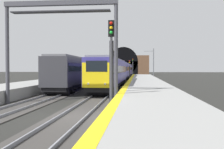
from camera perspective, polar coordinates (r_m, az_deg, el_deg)
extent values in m
plane|color=black|center=(14.27, -8.34, -9.45)|extent=(320.00, 320.00, 0.00)
cube|color=gray|center=(13.80, 9.83, -7.73)|extent=(112.00, 4.69, 1.00)
cube|color=yellow|center=(13.74, 1.05, -5.63)|extent=(112.00, 0.50, 0.01)
cube|color=#383533|center=(14.27, -8.35, -9.33)|extent=(160.00, 2.77, 0.06)
cube|color=gray|center=(14.44, -11.14, -8.79)|extent=(160.00, 0.07, 0.15)
cube|color=gray|center=(14.09, -5.48, -9.02)|extent=(160.00, 0.07, 0.15)
cube|color=gray|center=(15.61, -22.15, -8.10)|extent=(160.00, 0.07, 0.15)
cube|color=navy|center=(32.00, -0.36, 0.76)|extent=(19.22, 3.06, 2.70)
cube|color=black|center=(32.00, -0.36, 1.17)|extent=(18.45, 3.07, 0.83)
cube|color=slate|center=(32.02, -0.36, 3.36)|extent=(18.64, 2.64, 0.20)
cube|color=black|center=(32.05, -0.36, -1.98)|extent=(18.83, 2.72, 0.51)
cylinder|color=black|center=(23.85, -2.87, -3.94)|extent=(0.96, 2.52, 0.91)
cylinder|color=black|center=(25.62, -2.19, -3.57)|extent=(0.96, 2.52, 0.91)
cylinder|color=black|center=(38.56, 0.86, -1.88)|extent=(0.96, 2.52, 0.91)
cylinder|color=black|center=(40.35, 1.12, -1.73)|extent=(0.96, 2.52, 0.91)
cube|color=yellow|center=(22.49, -3.43, -0.15)|extent=(0.17, 2.61, 2.21)
cube|color=black|center=(22.43, -3.45, 1.85)|extent=(0.07, 1.90, 0.97)
sphere|color=#F2EACC|center=(22.34, -1.56, -2.10)|extent=(0.20, 0.20, 0.20)
sphere|color=#F2EACC|center=(22.61, -5.32, -2.06)|extent=(0.20, 0.20, 0.20)
cube|color=navy|center=(51.78, 2.00, 1.02)|extent=(19.22, 3.06, 2.70)
cube|color=black|center=(51.78, 2.00, 1.30)|extent=(18.45, 3.07, 0.80)
cube|color=slate|center=(51.79, 2.00, 2.63)|extent=(18.64, 2.64, 0.20)
cube|color=black|center=(51.81, 2.00, -0.68)|extent=(18.83, 2.72, 0.51)
cylinder|color=black|center=(43.31, 1.05, -1.52)|extent=(0.96, 2.52, 0.91)
cylinder|color=black|center=(45.10, 1.28, -1.40)|extent=(0.96, 2.52, 0.91)
cylinder|color=black|center=(58.55, 2.55, -0.75)|extent=(0.96, 2.52, 0.91)
cylinder|color=black|center=(60.35, 2.68, -0.68)|extent=(0.96, 2.52, 0.91)
cube|color=navy|center=(71.59, 3.06, 1.14)|extent=(19.22, 3.06, 2.70)
cube|color=black|center=(71.59, 3.06, 1.38)|extent=(18.45, 3.07, 0.76)
cube|color=slate|center=(71.60, 3.06, 2.30)|extent=(18.64, 2.64, 0.20)
cube|color=black|center=(71.62, 3.05, -0.09)|extent=(18.83, 2.72, 0.51)
cylinder|color=black|center=(63.07, 2.54, -0.59)|extent=(0.96, 2.52, 0.91)
cylinder|color=black|center=(64.87, 2.66, -0.53)|extent=(0.96, 2.52, 0.91)
cylinder|color=black|center=(78.39, 3.38, -0.19)|extent=(0.96, 2.52, 0.91)
cylinder|color=black|center=(80.18, 3.46, -0.16)|extent=(0.96, 2.52, 0.91)
cube|color=#333338|center=(33.11, -8.10, 0.83)|extent=(18.91, 3.10, 2.91)
cube|color=black|center=(33.11, -8.10, 1.59)|extent=(18.15, 3.12, 0.83)
cube|color=slate|center=(33.13, -8.11, 3.52)|extent=(18.33, 2.69, 0.20)
cube|color=black|center=(33.17, -8.09, -1.98)|extent=(18.52, 2.77, 0.47)
cylinder|color=black|center=(41.29, -5.56, -1.72)|extent=(0.89, 2.51, 0.84)
cylinder|color=black|center=(39.52, -6.02, -1.86)|extent=(0.89, 2.51, 0.84)
cylinder|color=black|center=(26.93, -11.12, -3.43)|extent=(0.89, 2.51, 0.84)
cylinder|color=black|center=(25.20, -12.23, -3.76)|extent=(0.89, 2.51, 0.84)
cube|color=yellow|center=(42.40, -5.28, 0.74)|extent=(0.17, 2.60, 2.57)
cube|color=black|center=(42.45, -5.27, 1.75)|extent=(0.08, 1.90, 1.05)
sphere|color=#F2EACC|center=(42.61, -6.25, -0.52)|extent=(0.20, 0.20, 0.20)
sphere|color=#F2EACC|center=(42.36, -4.27, -0.53)|extent=(0.20, 0.20, 0.20)
cube|color=#333338|center=(52.21, -2.96, 1.06)|extent=(18.91, 3.10, 2.91)
cube|color=black|center=(52.21, -2.96, 1.51)|extent=(18.15, 3.12, 1.02)
cube|color=slate|center=(52.22, -2.96, 2.77)|extent=(18.33, 2.69, 0.20)
cube|color=black|center=(52.24, -2.96, -0.72)|extent=(18.52, 2.77, 0.47)
cylinder|color=black|center=(60.53, -1.92, -0.71)|extent=(0.89, 2.51, 0.84)
cylinder|color=black|center=(58.74, -2.12, -0.77)|extent=(0.89, 2.51, 0.84)
cylinder|color=black|center=(45.79, -4.04, -1.41)|extent=(0.89, 2.51, 0.84)
cylinder|color=black|center=(44.01, -4.39, -1.52)|extent=(0.89, 2.51, 0.84)
cube|color=#333338|center=(71.50, -0.58, 1.16)|extent=(18.91, 3.10, 2.91)
cube|color=black|center=(71.50, -0.58, 1.53)|extent=(18.15, 3.12, 0.91)
cube|color=slate|center=(71.51, -0.58, 2.41)|extent=(18.33, 2.69, 0.20)
cube|color=black|center=(71.53, -0.58, -0.14)|extent=(18.52, 2.77, 0.47)
cylinder|color=black|center=(79.88, -0.04, -0.19)|extent=(0.89, 2.51, 0.84)
cylinder|color=black|center=(78.09, -0.15, -0.22)|extent=(0.89, 2.51, 0.84)
cylinder|color=black|center=(64.99, -1.11, -0.56)|extent=(0.89, 2.51, 0.84)
cylinder|color=black|center=(63.20, -1.27, -0.62)|extent=(0.89, 2.51, 0.84)
cube|color=black|center=(52.24, -2.96, 3.37)|extent=(1.33, 1.65, 0.90)
cylinder|color=#38383D|center=(16.57, -0.16, 0.29)|extent=(0.16, 0.16, 4.72)
cube|color=black|center=(16.76, -0.16, 10.20)|extent=(0.20, 0.38, 1.05)
cube|color=#38383D|center=(16.71, -0.11, 0.30)|extent=(0.04, 0.28, 4.25)
sphere|color=red|center=(16.68, -0.21, 11.37)|extent=(0.20, 0.20, 0.20)
sphere|color=yellow|center=(16.63, -0.21, 10.35)|extent=(0.20, 0.20, 0.20)
sphere|color=green|center=(16.59, -0.21, 9.33)|extent=(0.20, 0.20, 0.20)
cylinder|color=#4C4C54|center=(53.09, 3.95, 0.48)|extent=(0.16, 0.16, 3.61)
cube|color=black|center=(53.10, 3.95, 2.83)|extent=(0.20, 0.38, 0.75)
cube|color=#4C4C54|center=(53.23, 3.95, 0.48)|extent=(0.04, 0.28, 3.25)
sphere|color=red|center=(52.98, 3.95, 3.02)|extent=(0.20, 0.20, 0.20)
sphere|color=yellow|center=(52.97, 3.95, 2.70)|extent=(0.20, 0.20, 0.20)
cylinder|color=#38383D|center=(85.15, 4.65, 1.28)|extent=(0.16, 0.16, 4.91)
cube|color=black|center=(85.19, 4.65, 3.28)|extent=(0.20, 0.38, 1.05)
cube|color=#38383D|center=(85.29, 4.65, 1.28)|extent=(0.04, 0.28, 4.42)
sphere|color=red|center=(85.07, 4.65, 3.50)|extent=(0.20, 0.20, 0.20)
sphere|color=yellow|center=(85.06, 4.65, 3.30)|extent=(0.20, 0.20, 0.20)
sphere|color=green|center=(85.05, 4.65, 3.10)|extent=(0.20, 0.20, 0.20)
cylinder|color=#3F3F47|center=(20.90, -22.26, 3.95)|extent=(0.28, 0.28, 7.29)
cylinder|color=#3F3F47|center=(18.52, 0.90, 4.39)|extent=(0.28, 0.28, 7.29)
cube|color=#3F3F47|center=(19.87, -11.45, 15.31)|extent=(0.36, 8.51, 0.35)
cube|color=#2D2D33|center=(19.73, -11.44, 13.55)|extent=(0.70, 7.41, 0.08)
cube|color=brown|center=(101.85, 2.60, 2.09)|extent=(2.57, 20.01, 7.68)
cube|color=black|center=(100.51, 2.56, 1.44)|extent=(0.12, 11.21, 5.38)
cylinder|color=black|center=(100.54, 2.56, 2.97)|extent=(0.12, 11.21, 11.21)
cylinder|color=#595B60|center=(62.52, 9.21, 2.34)|extent=(0.22, 0.22, 7.38)
cylinder|color=#595B60|center=(62.59, 8.17, 5.17)|extent=(0.08, 2.31, 0.08)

